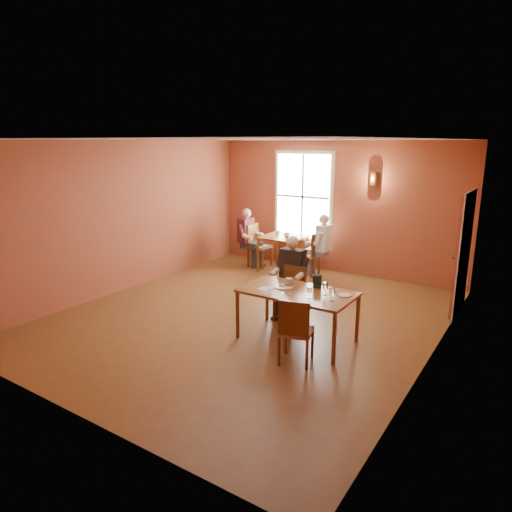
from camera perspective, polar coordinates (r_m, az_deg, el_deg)
The scene contains 29 objects.
ground at distance 8.02m, azimuth -0.79°, elevation -7.58°, with size 6.00×7.00×0.01m, color brown.
wall_back at distance 10.64m, azimuth 9.82°, elevation 6.00°, with size 6.00×0.04×3.00m, color brown.
wall_front at distance 5.17m, azimuth -23.10°, elevation -3.56°, with size 6.00×0.04×3.00m, color brown.
wall_left at distance 9.58m, azimuth -15.94°, elevation 4.77°, with size 0.04×7.00×3.00m, color brown.
wall_right at distance 6.46m, azimuth 21.83°, elevation -0.05°, with size 0.04×7.00×3.00m, color brown.
ceiling at distance 7.45m, azimuth -0.87°, elevation 14.37°, with size 6.00×7.00×0.04m, color white.
window at distance 10.91m, azimuth 5.88°, elevation 7.38°, with size 1.36×0.10×1.96m, color white.
door at distance 8.78m, azimuth 24.28°, elevation 0.24°, with size 0.12×1.04×2.10m, color maroon.
wall_sconce at distance 10.15m, azimuth 14.48°, elevation 9.35°, with size 0.16×0.16×0.28m, color brown.
main_table at distance 7.02m, azimuth 5.14°, elevation -7.44°, with size 1.68×0.95×0.79m, color brown, non-canonical shape.
chair_diner_main at distance 7.76m, azimuth 4.16°, elevation -4.78°, with size 0.41×0.41×0.92m, color brown, non-canonical shape.
diner_main at distance 7.66m, azimuth 4.08°, elevation -3.26°, with size 0.55×0.55×1.36m, color black, non-canonical shape.
chair_empty at distance 6.32m, azimuth 5.09°, elevation -9.17°, with size 0.42×0.42×0.95m, color #553113, non-canonical shape.
plate_food at distance 7.03m, azimuth 3.47°, elevation -3.80°, with size 0.28×0.28×0.04m, color silver.
sandwich at distance 7.05m, azimuth 4.14°, elevation -3.41°, with size 0.10×0.09×0.12m, color tan.
goblet_a at distance 6.73m, azimuth 8.65°, elevation -4.01°, with size 0.08×0.08×0.20m, color white, non-canonical shape.
goblet_b at distance 6.48m, azimuth 9.49°, elevation -4.76°, with size 0.08×0.08×0.21m, color white, non-canonical shape.
goblet_c at distance 6.59m, azimuth 6.69°, elevation -4.45°, with size 0.07×0.07×0.18m, color white, non-canonical shape.
menu_stand at distance 7.03m, azimuth 7.66°, elevation -3.18°, with size 0.13×0.06×0.21m, color black.
knife at distance 6.72m, azimuth 3.95°, elevation -4.81°, with size 0.20×0.02×0.00m, color silver.
napkin at distance 6.96m, azimuth 1.10°, elevation -4.11°, with size 0.18×0.18×0.01m, color silver.
side_plate at distance 6.79m, azimuth 11.05°, elevation -4.82°, with size 0.19×0.19×0.01m, color beige.
second_table at distance 10.74m, azimuth 3.40°, elevation 0.34°, with size 0.93×0.93×0.82m, color brown, non-canonical shape.
chair_diner_white at distance 10.42m, azimuth 6.50°, elevation 0.30°, with size 0.44×0.44×0.99m, color #562813, non-canonical shape.
diner_white at distance 10.37m, azimuth 6.68°, elevation 1.29°, with size 0.54×0.54×1.36m, color silver, non-canonical shape.
chair_diner_maroon at distance 11.05m, azimuth 0.48°, elevation 1.29°, with size 0.45×0.45×1.03m, color #4B2619, non-canonical shape.
diner_maroon at distance 11.03m, azimuth 0.35°, elevation 2.15°, with size 0.54×0.54×1.36m, color maroon, non-canonical shape.
cup_a at distance 10.52m, azimuth 3.87°, elevation 2.64°, with size 0.14×0.14×0.11m, color silver.
cup_b at distance 10.82m, azimuth 2.73°, elevation 2.95°, with size 0.11×0.11×0.10m, color silver.
Camera 1 is at (4.17, -6.18, 2.97)m, focal length 32.00 mm.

